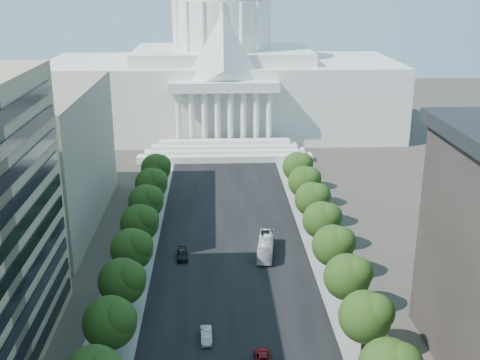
{
  "coord_description": "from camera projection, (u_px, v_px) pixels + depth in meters",
  "views": [
    {
      "loc": [
        -3.01,
        -25.9,
        51.67
      ],
      "look_at": [
        1.76,
        83.26,
        15.09
      ],
      "focal_mm": 45.0,
      "sensor_mm": 36.0,
      "label": 1
    }
  ],
  "objects": [
    {
      "name": "road_asphalt",
      "position": [
        230.0,
        238.0,
        126.32
      ],
      "size": [
        30.0,
        260.0,
        0.01
      ],
      "primitive_type": "cube",
      "color": "black",
      "rests_on": "ground"
    },
    {
      "name": "sidewalk_left",
      "position": [
        139.0,
        240.0,
        125.54
      ],
      "size": [
        8.0,
        260.0,
        0.02
      ],
      "primitive_type": "cube",
      "color": "gray",
      "rests_on": "ground"
    },
    {
      "name": "sidewalk_right",
      "position": [
        320.0,
        236.0,
        127.11
      ],
      "size": [
        8.0,
        260.0,
        0.02
      ],
      "primitive_type": "cube",
      "color": "gray",
      "rests_on": "ground"
    },
    {
      "name": "capitol",
      "position": [
        222.0,
        75.0,
        209.87
      ],
      "size": [
        120.0,
        56.0,
        73.0
      ],
      "color": "white",
      "rests_on": "ground"
    },
    {
      "name": "office_block_left_far",
      "position": [
        5.0,
        159.0,
        129.05
      ],
      "size": [
        38.0,
        52.0,
        30.0
      ],
      "primitive_type": "cube",
      "color": "gray",
      "rests_on": "ground"
    },
    {
      "name": "tree_l_d",
      "position": [
        112.0,
        321.0,
        83.57
      ],
      "size": [
        7.79,
        7.6,
        9.97
      ],
      "color": "#33261C",
      "rests_on": "ground"
    },
    {
      "name": "tree_l_e",
      "position": [
        124.0,
        280.0,
        94.94
      ],
      "size": [
        7.79,
        7.6,
        9.97
      ],
      "color": "#33261C",
      "rests_on": "ground"
    },
    {
      "name": "tree_l_f",
      "position": [
        133.0,
        248.0,
        106.31
      ],
      "size": [
        7.79,
        7.6,
        9.97
      ],
      "color": "#33261C",
      "rests_on": "ground"
    },
    {
      "name": "tree_l_g",
      "position": [
        141.0,
        222.0,
        117.68
      ],
      "size": [
        7.79,
        7.6,
        9.97
      ],
      "color": "#33261C",
      "rests_on": "ground"
    },
    {
      "name": "tree_l_h",
      "position": [
        147.0,
        201.0,
        129.05
      ],
      "size": [
        7.79,
        7.6,
        9.97
      ],
      "color": "#33261C",
      "rests_on": "ground"
    },
    {
      "name": "tree_l_i",
      "position": [
        153.0,
        183.0,
        140.41
      ],
      "size": [
        7.79,
        7.6,
        9.97
      ],
      "color": "#33261C",
      "rests_on": "ground"
    },
    {
      "name": "tree_l_j",
      "position": [
        157.0,
        168.0,
        151.78
      ],
      "size": [
        7.79,
        7.6,
        9.97
      ],
      "color": "#33261C",
      "rests_on": "ground"
    },
    {
      "name": "tree_r_d",
      "position": [
        368.0,
        315.0,
        85.06
      ],
      "size": [
        7.79,
        7.6,
        9.97
      ],
      "color": "#33261C",
      "rests_on": "ground"
    },
    {
      "name": "tree_r_e",
      "position": [
        349.0,
        276.0,
        96.43
      ],
      "size": [
        7.79,
        7.6,
        9.97
      ],
      "color": "#33261C",
      "rests_on": "ground"
    },
    {
      "name": "tree_r_f",
      "position": [
        335.0,
        245.0,
        107.8
      ],
      "size": [
        7.79,
        7.6,
        9.97
      ],
      "color": "#33261C",
      "rests_on": "ground"
    },
    {
      "name": "tree_r_g",
      "position": [
        323.0,
        219.0,
        119.17
      ],
      "size": [
        7.79,
        7.6,
        9.97
      ],
      "color": "#33261C",
      "rests_on": "ground"
    },
    {
      "name": "tree_r_h",
      "position": [
        314.0,
        198.0,
        130.53
      ],
      "size": [
        7.79,
        7.6,
        9.97
      ],
      "color": "#33261C",
      "rests_on": "ground"
    },
    {
      "name": "tree_r_i",
      "position": [
        306.0,
        181.0,
        141.9
      ],
      "size": [
        7.79,
        7.6,
        9.97
      ],
      "color": "#33261C",
      "rests_on": "ground"
    },
    {
      "name": "tree_r_j",
      "position": [
        299.0,
        166.0,
        153.27
      ],
      "size": [
        7.79,
        7.6,
        9.97
      ],
      "color": "#33261C",
      "rests_on": "ground"
    },
    {
      "name": "streetlight_c",
      "position": [
        359.0,
        279.0,
        96.88
      ],
      "size": [
        2.61,
        0.44,
        9.0
      ],
      "color": "gray",
      "rests_on": "ground"
    },
    {
      "name": "streetlight_d",
      "position": [
        330.0,
        220.0,
        120.56
      ],
      "size": [
        2.61,
        0.44,
        9.0
      ],
      "color": "gray",
      "rests_on": "ground"
    },
    {
      "name": "streetlight_e",
      "position": [
        311.0,
        180.0,
        144.25
      ],
      "size": [
        2.61,
        0.44,
        9.0
      ],
      "color": "gray",
      "rests_on": "ground"
    },
    {
      "name": "streetlight_f",
      "position": [
        297.0,
        152.0,
        167.93
      ],
      "size": [
        2.61,
        0.44,
        9.0
      ],
      "color": "gray",
      "rests_on": "ground"
    },
    {
      "name": "car_silver",
      "position": [
        206.0,
        336.0,
        90.35
      ],
      "size": [
        1.9,
        4.83,
        1.57
      ],
      "primitive_type": "imported",
      "rotation": [
        0.0,
        0.0,
        0.05
      ],
      "color": "#999BA0",
      "rests_on": "ground"
    },
    {
      "name": "car_red",
      "position": [
        263.0,
        357.0,
        85.34
      ],
      "size": [
        2.31,
        4.97,
        1.38
      ],
      "primitive_type": "imported",
      "rotation": [
        0.0,
        0.0,
        3.14
      ],
      "color": "maroon",
      "rests_on": "ground"
    },
    {
      "name": "car_dark_b",
      "position": [
        182.0,
        255.0,
        116.8
      ],
      "size": [
        2.45,
        5.3,
        1.5
      ],
      "primitive_type": "imported",
      "rotation": [
        0.0,
        0.0,
        0.07
      ],
      "color": "black",
      "rests_on": "ground"
    },
    {
      "name": "city_bus",
      "position": [
        266.0,
        246.0,
        118.46
      ],
      "size": [
        4.44,
        12.34,
        3.36
      ],
      "primitive_type": "imported",
      "rotation": [
        0.0,
        0.0,
        -0.14
      ],
      "color": "silver",
      "rests_on": "ground"
    }
  ]
}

